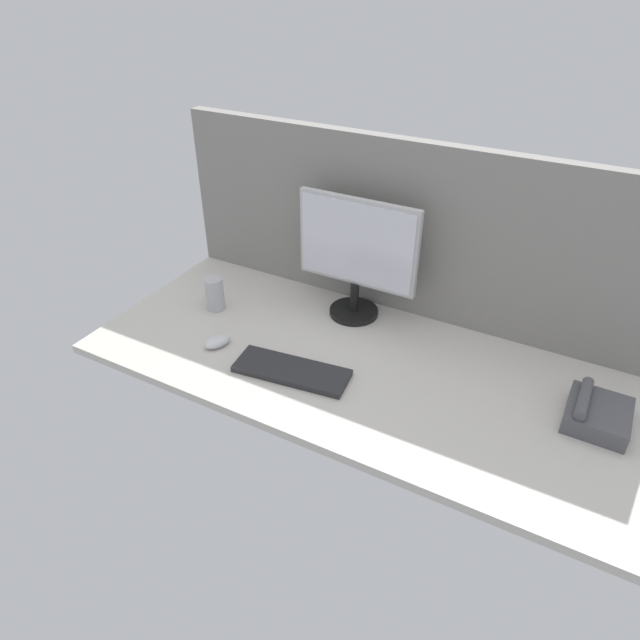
# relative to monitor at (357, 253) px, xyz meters

# --- Properties ---
(ground_plane) EXTENTS (1.80, 0.80, 0.03)m
(ground_plane) POSITION_rel_monitor_xyz_m (0.14, -0.25, -0.26)
(ground_plane) COLOR beige
(cubicle_wall_back) EXTENTS (1.80, 0.05, 0.63)m
(cubicle_wall_back) POSITION_rel_monitor_xyz_m (0.14, 0.12, 0.07)
(cubicle_wall_back) COLOR gray
(cubicle_wall_back) RESTS_ON ground_plane
(monitor) EXTENTS (0.44, 0.18, 0.45)m
(monitor) POSITION_rel_monitor_xyz_m (0.00, 0.00, 0.00)
(monitor) COLOR black
(monitor) RESTS_ON ground_plane
(keyboard) EXTENTS (0.38, 0.18, 0.02)m
(keyboard) POSITION_rel_monitor_xyz_m (-0.02, -0.42, -0.24)
(keyboard) COLOR #262628
(keyboard) RESTS_ON ground_plane
(mouse) EXTENTS (0.09, 0.11, 0.03)m
(mouse) POSITION_rel_monitor_xyz_m (-0.32, -0.41, -0.23)
(mouse) COLOR silver
(mouse) RESTS_ON ground_plane
(mug_steel) EXTENTS (0.07, 0.07, 0.13)m
(mug_steel) POSITION_rel_monitor_xyz_m (-0.47, -0.22, -0.18)
(mug_steel) COLOR #B2B2B7
(mug_steel) RESTS_ON ground_plane
(desk_phone) EXTENTS (0.17, 0.19, 0.09)m
(desk_phone) POSITION_rel_monitor_xyz_m (0.85, -0.19, -0.22)
(desk_phone) COLOR #4C4C51
(desk_phone) RESTS_ON ground_plane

